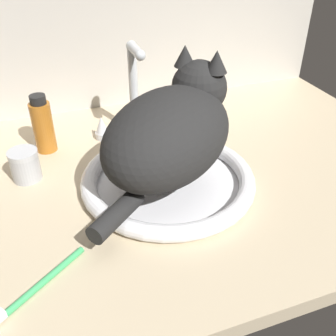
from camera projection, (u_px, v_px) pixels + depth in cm
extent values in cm
cube|color=#CCB793|center=(174.00, 178.00, 79.94)|extent=(109.40, 70.30, 3.00)
cube|color=beige|center=(124.00, 41.00, 98.26)|extent=(109.40, 2.40, 38.44)
torus|color=white|center=(168.00, 179.00, 74.56)|extent=(32.94, 32.94, 3.05)
cylinder|color=white|center=(168.00, 184.00, 75.25)|extent=(28.36, 28.36, 0.60)
cylinder|color=silver|center=(136.00, 128.00, 92.02)|extent=(4.00, 4.00, 2.37)
cylinder|color=silver|center=(134.00, 87.00, 86.28)|extent=(2.00, 2.00, 18.05)
sphere|color=silver|center=(131.00, 46.00, 81.21)|extent=(2.20, 2.20, 2.20)
cylinder|color=silver|center=(136.00, 51.00, 78.67)|extent=(2.00, 6.54, 2.00)
sphere|color=silver|center=(140.00, 56.00, 76.13)|extent=(2.10, 2.10, 2.10)
cylinder|color=silver|center=(103.00, 135.00, 90.00)|extent=(3.20, 3.20, 1.60)
cone|color=silver|center=(101.00, 125.00, 88.47)|extent=(2.88, 2.88, 3.84)
cylinder|color=silver|center=(167.00, 124.00, 94.46)|extent=(3.20, 3.20, 1.60)
cone|color=silver|center=(167.00, 114.00, 92.94)|extent=(2.88, 2.88, 3.84)
ellipsoid|color=black|center=(168.00, 136.00, 69.32)|extent=(35.35, 34.10, 15.63)
sphere|color=black|center=(199.00, 88.00, 75.24)|extent=(10.77, 10.77, 10.77)
cone|color=black|center=(185.00, 56.00, 73.32)|extent=(4.09, 4.09, 4.04)
cone|color=black|center=(217.00, 61.00, 70.65)|extent=(4.09, 4.09, 4.04)
ellipsoid|color=silver|center=(208.00, 86.00, 78.74)|extent=(5.38, 5.54, 3.45)
ellipsoid|color=silver|center=(194.00, 117.00, 77.23)|extent=(13.29, 13.58, 8.60)
cylinder|color=black|center=(117.00, 214.00, 61.31)|extent=(10.67, 9.68, 3.20)
cylinder|color=#B2B5BA|center=(26.00, 167.00, 75.88)|extent=(5.55, 5.55, 5.21)
cylinder|color=silver|center=(22.00, 154.00, 74.13)|extent=(5.66, 5.66, 1.00)
cylinder|color=#B2661E|center=(43.00, 127.00, 83.22)|extent=(4.37, 4.37, 10.97)
cylinder|color=black|center=(38.00, 100.00, 79.63)|extent=(3.27, 3.27, 1.80)
cylinder|color=#3FB266|center=(47.00, 279.00, 56.03)|extent=(12.01, 9.05, 1.00)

